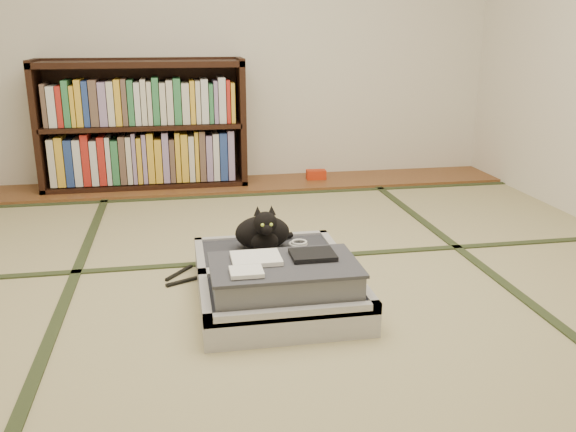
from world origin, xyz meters
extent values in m
plane|color=tan|center=(0.00, 0.00, 0.00)|extent=(4.50, 4.50, 0.00)
cube|color=brown|center=(0.00, 2.00, 0.01)|extent=(4.00, 0.50, 0.02)
cube|color=red|center=(0.58, 2.03, 0.06)|extent=(0.16, 0.10, 0.07)
plane|color=silver|center=(0.00, 2.25, 1.20)|extent=(4.00, 0.00, 4.00)
cube|color=#2D381E|center=(-1.00, 0.00, 0.00)|extent=(0.05, 4.50, 0.01)
cube|color=#2D381E|center=(1.00, 0.00, 0.00)|extent=(0.05, 4.50, 0.01)
cube|color=#2D381E|center=(0.00, 0.40, 0.00)|extent=(4.00, 0.05, 0.01)
cube|color=#2D381E|center=(0.00, 1.70, 0.00)|extent=(4.00, 0.05, 0.01)
cube|color=black|center=(-1.44, 2.07, 0.47)|extent=(0.04, 0.34, 0.96)
cube|color=black|center=(0.00, 2.07, 0.47)|extent=(0.04, 0.34, 0.96)
cube|color=black|center=(-0.72, 2.07, 0.03)|extent=(1.49, 0.34, 0.04)
cube|color=black|center=(-0.72, 2.07, 0.91)|extent=(1.49, 0.34, 0.04)
cube|color=black|center=(-0.72, 2.07, 0.47)|extent=(1.42, 0.34, 0.03)
cube|color=black|center=(-0.72, 2.23, 0.47)|extent=(1.49, 0.02, 0.96)
cube|color=gray|center=(-0.72, 2.05, 0.25)|extent=(1.34, 0.24, 0.40)
cube|color=gray|center=(-0.72, 2.05, 0.66)|extent=(1.34, 0.24, 0.36)
cube|color=#B5B4BA|center=(-0.08, -0.27, 0.06)|extent=(0.68, 0.45, 0.12)
cube|color=#2D2E34|center=(-0.08, -0.27, 0.09)|extent=(0.61, 0.38, 0.09)
cube|color=#B5B4BA|center=(-0.08, -0.48, 0.12)|extent=(0.68, 0.04, 0.05)
cube|color=#B5B4BA|center=(-0.08, -0.07, 0.12)|extent=(0.68, 0.04, 0.05)
cube|color=#B5B4BA|center=(-0.40, -0.27, 0.12)|extent=(0.04, 0.45, 0.05)
cube|color=#B5B4BA|center=(0.24, -0.27, 0.12)|extent=(0.04, 0.45, 0.05)
cube|color=#B5B4BA|center=(-0.08, 0.18, 0.06)|extent=(0.68, 0.45, 0.12)
cube|color=#2D2E34|center=(-0.08, 0.18, 0.09)|extent=(0.61, 0.38, 0.09)
cube|color=#B5B4BA|center=(-0.08, -0.03, 0.12)|extent=(0.68, 0.04, 0.05)
cube|color=#B5B4BA|center=(-0.08, 0.39, 0.12)|extent=(0.68, 0.04, 0.05)
cube|color=#B5B4BA|center=(-0.40, 0.18, 0.12)|extent=(0.04, 0.45, 0.05)
cube|color=#B5B4BA|center=(0.24, 0.18, 0.12)|extent=(0.04, 0.45, 0.05)
cylinder|color=black|center=(-0.08, -0.05, 0.13)|extent=(0.61, 0.02, 0.02)
cube|color=gray|center=(-0.08, -0.27, 0.17)|extent=(0.58, 0.35, 0.12)
cube|color=#3E3F46|center=(-0.08, -0.27, 0.24)|extent=(0.60, 0.37, 0.01)
cube|color=white|center=(-0.19, -0.23, 0.26)|extent=(0.20, 0.16, 0.02)
cube|color=black|center=(0.05, -0.23, 0.26)|extent=(0.18, 0.14, 0.02)
cube|color=white|center=(-0.24, -0.36, 0.26)|extent=(0.13, 0.11, 0.02)
cube|color=white|center=(-0.28, -0.49, 0.06)|extent=(0.05, 0.01, 0.04)
cube|color=white|center=(-0.17, -0.49, 0.05)|extent=(0.05, 0.01, 0.03)
cube|color=orange|center=(0.15, -0.49, 0.06)|extent=(0.05, 0.01, 0.03)
cube|color=#197F33|center=(0.08, -0.49, 0.08)|extent=(0.04, 0.01, 0.03)
ellipsoid|color=black|center=(-0.10, 0.23, 0.21)|extent=(0.26, 0.17, 0.16)
ellipsoid|color=black|center=(-0.10, 0.15, 0.19)|extent=(0.13, 0.09, 0.09)
ellipsoid|color=black|center=(-0.10, 0.12, 0.29)|extent=(0.11, 0.10, 0.11)
sphere|color=black|center=(-0.10, 0.08, 0.27)|extent=(0.05, 0.05, 0.05)
cone|color=black|center=(-0.13, 0.14, 0.35)|extent=(0.04, 0.05, 0.05)
cone|color=black|center=(-0.06, 0.14, 0.35)|extent=(0.04, 0.05, 0.05)
sphere|color=#A5BF33|center=(-0.12, 0.08, 0.30)|extent=(0.02, 0.02, 0.02)
sphere|color=#A5BF33|center=(-0.08, 0.08, 0.30)|extent=(0.02, 0.02, 0.02)
cylinder|color=black|center=(-0.01, 0.31, 0.15)|extent=(0.16, 0.10, 0.03)
torus|color=white|center=(0.08, 0.25, 0.14)|extent=(0.09, 0.09, 0.01)
torus|color=white|center=(0.09, 0.24, 0.15)|extent=(0.08, 0.08, 0.01)
cube|color=black|center=(-0.38, 0.23, 0.01)|extent=(0.37, 0.19, 0.01)
cube|color=black|center=(-0.50, 0.29, 0.01)|extent=(0.14, 0.17, 0.01)
cube|color=black|center=(-0.26, 0.29, 0.01)|extent=(0.20, 0.07, 0.01)
cylinder|color=black|center=(-0.38, 0.37, 0.01)|extent=(0.03, 0.07, 0.01)
camera|label=1|loc=(-0.47, -2.52, 1.15)|focal=38.00mm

